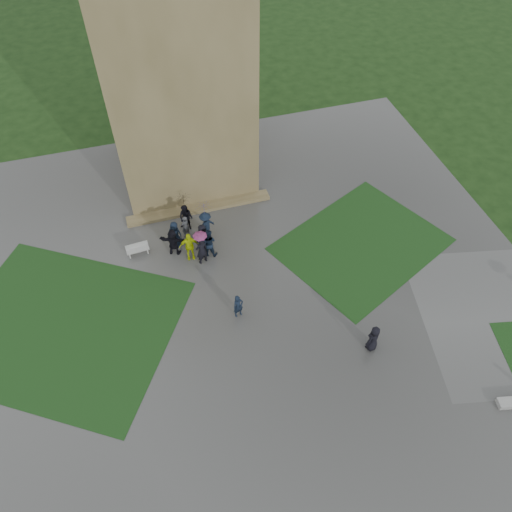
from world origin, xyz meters
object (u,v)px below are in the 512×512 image
object	(u,v)px
bench	(138,249)
pedestrian_near	(374,338)
tower	(168,36)
pedestrian_mid	(238,306)

from	to	relation	value
bench	pedestrian_near	size ratio (longest dim) A/B	0.79
tower	pedestrian_near	xyz separation A→B (m)	(6.07, -16.48, -8.16)
bench	pedestrian_mid	world-z (taller)	pedestrian_mid
pedestrian_mid	tower	bearing A→B (deg)	76.27
bench	pedestrian_mid	distance (m)	7.26
tower	pedestrian_near	world-z (taller)	tower
bench	pedestrian_near	world-z (taller)	pedestrian_near
pedestrian_mid	pedestrian_near	distance (m)	6.88
pedestrian_near	pedestrian_mid	bearing A→B (deg)	-60.34
pedestrian_mid	pedestrian_near	size ratio (longest dim) A/B	0.92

